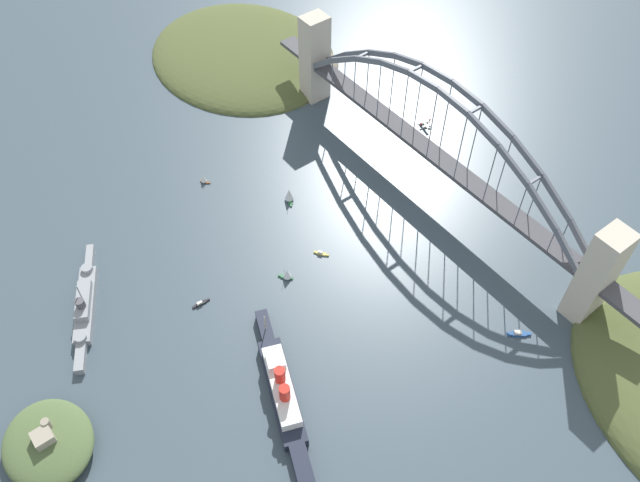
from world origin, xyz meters
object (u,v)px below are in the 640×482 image
at_px(harbor_arch_bridge, 434,148).
at_px(naval_cruiser, 85,305).
at_px(ocean_liner, 282,390).
at_px(small_boat_3, 287,274).
at_px(fort_island_mid_harbor, 48,443).
at_px(small_boat_2, 519,334).
at_px(small_boat_0, 204,179).
at_px(seaplane_taxiing_near_bridge, 425,124).
at_px(small_boat_1, 289,195).
at_px(small_boat_5, 201,303).
at_px(small_boat_4, 321,253).

xyz_separation_m(harbor_arch_bridge, naval_cruiser, (41.06, 194.06, -27.54)).
height_order(harbor_arch_bridge, ocean_liner, harbor_arch_bridge).
xyz_separation_m(naval_cruiser, small_boat_3, (-45.29, -90.89, 0.30)).
relative_size(harbor_arch_bridge, naval_cruiser, 4.05).
bearing_deg(ocean_liner, fort_island_mid_harbor, 66.73).
bearing_deg(fort_island_mid_harbor, small_boat_2, -112.32).
height_order(small_boat_0, small_boat_3, small_boat_3).
xyz_separation_m(fort_island_mid_harbor, small_boat_2, (-83.06, -202.27, -3.95)).
distance_m(fort_island_mid_harbor, seaplane_taxiing_near_bridge, 279.31).
height_order(harbor_arch_bridge, seaplane_taxiing_near_bridge, harbor_arch_bridge).
bearing_deg(small_boat_1, naval_cruiser, 89.74).
height_order(small_boat_2, small_boat_5, small_boat_2).
xyz_separation_m(small_boat_3, small_boat_4, (1.97, -23.57, -2.88)).
xyz_separation_m(harbor_arch_bridge, small_boat_4, (-2.25, 79.61, -30.12)).
height_order(seaplane_taxiing_near_bridge, small_boat_3, small_boat_3).
bearing_deg(small_boat_2, small_boat_3, 35.85).
bearing_deg(small_boat_5, small_boat_1, -67.68).
relative_size(naval_cruiser, small_boat_0, 11.53).
xyz_separation_m(ocean_liner, small_boat_3, (52.74, -40.09, -1.64)).
height_order(fort_island_mid_harbor, small_boat_3, fort_island_mid_harbor).
height_order(fort_island_mid_harbor, small_boat_0, fort_island_mid_harbor).
bearing_deg(harbor_arch_bridge, small_boat_2, 161.26).
bearing_deg(ocean_liner, small_boat_2, -111.51).
bearing_deg(harbor_arch_bridge, small_boat_4, 91.62).
relative_size(ocean_liner, naval_cruiser, 1.22).
relative_size(small_boat_0, small_boat_3, 0.78).
bearing_deg(fort_island_mid_harbor, small_boat_5, -73.89).
xyz_separation_m(seaplane_taxiing_near_bridge, small_boat_0, (41.47, 138.28, 0.92)).
bearing_deg(small_boat_3, ocean_liner, 142.76).
bearing_deg(small_boat_1, small_boat_3, 143.28).
relative_size(seaplane_taxiing_near_bridge, small_boat_4, 1.57).
height_order(small_boat_1, small_boat_5, small_boat_1).
bearing_deg(small_boat_4, fort_island_mid_harbor, 95.38).
bearing_deg(seaplane_taxiing_near_bridge, small_boat_2, 153.33).
bearing_deg(small_boat_4, harbor_arch_bridge, -88.38).
bearing_deg(small_boat_1, small_boat_4, 167.09).
bearing_deg(small_boat_4, seaplane_taxiing_near_bridge, -69.59).
bearing_deg(harbor_arch_bridge, seaplane_taxiing_near_bridge, -41.96).
bearing_deg(small_boat_0, small_boat_3, 178.77).
relative_size(harbor_arch_bridge, small_boat_5, 29.47).
relative_size(fort_island_mid_harbor, small_boat_4, 5.68).
bearing_deg(small_boat_3, naval_cruiser, 63.52).
xyz_separation_m(small_boat_1, small_boat_4, (-42.76, 9.80, -3.67)).
distance_m(seaplane_taxiing_near_bridge, small_boat_2, 157.98).
distance_m(ocean_liner, small_boat_2, 117.58).
xyz_separation_m(small_boat_0, small_boat_1, (-42.09, -31.51, 1.60)).
height_order(small_boat_3, small_boat_5, small_boat_3).
distance_m(small_boat_1, small_boat_3, 55.81).
bearing_deg(fort_island_mid_harbor, small_boat_4, -84.62).
relative_size(harbor_arch_bridge, ocean_liner, 3.31).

